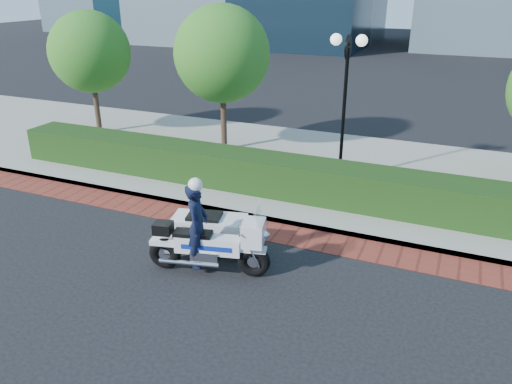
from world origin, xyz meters
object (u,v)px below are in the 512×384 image
at_px(tree_a, 90,52).
at_px(tree_b, 222,54).
at_px(lamppost, 346,86).
at_px(police_motorcycle, 208,233).

relative_size(tree_a, tree_b, 0.94).
bearing_deg(tree_b, lamppost, -16.11).
bearing_deg(lamppost, tree_b, 163.89).
height_order(lamppost, police_motorcycle, lamppost).
relative_size(tree_b, police_motorcycle, 1.89).
distance_m(tree_b, police_motorcycle, 7.97).
xyz_separation_m(lamppost, tree_b, (-4.50, 1.30, 0.48)).
bearing_deg(police_motorcycle, tree_a, 127.77).
bearing_deg(tree_a, tree_b, 0.00).
height_order(lamppost, tree_b, tree_b).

